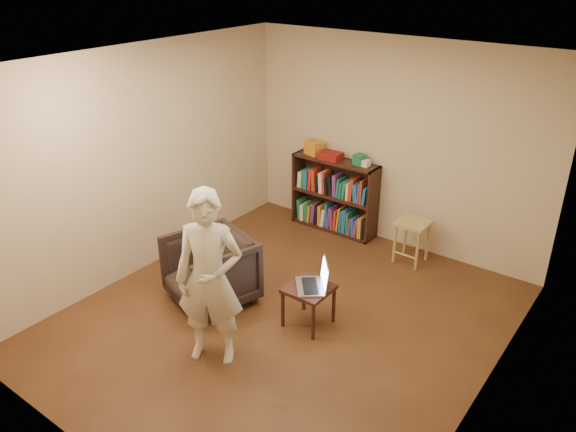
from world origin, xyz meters
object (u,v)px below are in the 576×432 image
Objects in this scene: bookshelf at (335,199)px; person at (210,279)px; side_table at (309,293)px; stool at (413,229)px; laptop at (316,282)px; armchair at (210,270)px.

person is (0.54, -2.94, 0.40)m from bookshelf.
bookshelf is 2.74× the size of side_table.
stool is 1.13× the size of laptop.
laptop is (1.02, -1.97, 0.06)m from bookshelf.
side_table is (1.09, 0.27, -0.02)m from armchair.
person is at bearing -27.40° from armchair.
laptop is (1.14, 0.31, 0.12)m from armchair.
person is (0.67, -0.66, 0.46)m from armchair.
stool is 1.24× the size of side_table.
laptop reaches higher than stool.
stool is at bearing -9.62° from bookshelf.
side_table is 0.26× the size of person.
person is (-0.48, -0.97, 0.34)m from laptop.
armchair is (-0.12, -2.28, -0.06)m from bookshelf.
stool is 0.32× the size of person.
bookshelf reaches higher than side_table.
bookshelf reaches higher than armchair.
armchair is 1.75× the size of laptop.
armchair is 0.49× the size of person.
side_table is 1.13m from person.
person reaches higher than bookshelf.
laptop is at bearing -97.00° from stool.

